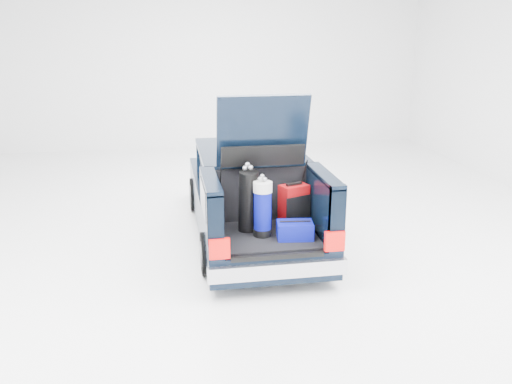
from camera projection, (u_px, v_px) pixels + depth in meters
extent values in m
plane|color=white|center=(251.00, 235.00, 9.04)|extent=(14.00, 14.00, 0.00)
cube|color=black|center=(245.00, 195.00, 9.50)|extent=(1.75, 3.00, 0.70)
cube|color=black|center=(234.00, 177.00, 11.01)|extent=(1.70, 0.30, 0.50)
cube|color=#A8A8AF|center=(233.00, 178.00, 11.16)|extent=(1.72, 0.10, 0.22)
cube|color=black|center=(249.00, 168.00, 8.85)|extent=(1.55, 1.95, 0.54)
cube|color=black|center=(249.00, 151.00, 8.76)|extent=(1.62, 2.05, 0.06)
cube|color=black|center=(268.00, 251.00, 7.52)|extent=(1.75, 1.30, 0.40)
cube|color=black|center=(268.00, 236.00, 7.47)|extent=(1.32, 1.18, 0.05)
cube|color=black|center=(211.00, 212.00, 7.21)|extent=(0.20, 1.30, 0.85)
cube|color=black|center=(323.00, 206.00, 7.46)|extent=(0.20, 1.30, 0.85)
cube|color=black|center=(211.00, 181.00, 7.08)|extent=(0.20, 1.30, 0.06)
cube|color=black|center=(325.00, 175.00, 7.33)|extent=(0.20, 1.30, 0.06)
cube|color=black|center=(260.00, 196.00, 7.92)|extent=(1.36, 0.08, 0.84)
cube|color=#A8A8AF|center=(278.00, 270.00, 6.87)|extent=(1.80, 0.12, 0.20)
cube|color=#BD0C08|center=(219.00, 249.00, 6.68)|extent=(0.26, 0.07, 0.26)
cube|color=#BD0C08|center=(335.00, 241.00, 6.91)|extent=(0.26, 0.07, 0.26)
cube|color=black|center=(278.00, 257.00, 6.85)|extent=(1.20, 0.06, 0.06)
cube|color=black|center=(263.00, 131.00, 7.47)|extent=(1.28, 0.33, 1.03)
cube|color=black|center=(262.00, 120.00, 7.47)|extent=(0.95, 0.17, 0.54)
cylinder|color=black|center=(196.00, 194.00, 10.18)|extent=(0.20, 0.62, 0.62)
cylinder|color=slate|center=(196.00, 194.00, 10.18)|extent=(0.23, 0.36, 0.36)
cylinder|color=black|center=(281.00, 190.00, 10.44)|extent=(0.20, 0.62, 0.62)
cylinder|color=slate|center=(281.00, 190.00, 10.44)|extent=(0.23, 0.36, 0.36)
cylinder|color=black|center=(208.00, 254.00, 7.54)|extent=(0.20, 0.62, 0.62)
cylinder|color=slate|center=(208.00, 254.00, 7.54)|extent=(0.23, 0.36, 0.36)
cylinder|color=black|center=(322.00, 246.00, 7.81)|extent=(0.20, 0.62, 0.62)
cylinder|color=slate|center=(322.00, 246.00, 7.81)|extent=(0.23, 0.36, 0.36)
cube|color=#760306|center=(294.00, 206.00, 7.70)|extent=(0.45, 0.37, 0.61)
cube|color=black|center=(294.00, 184.00, 7.60)|extent=(0.25, 0.14, 0.03)
cube|color=black|center=(295.00, 212.00, 7.61)|extent=(0.38, 0.17, 0.46)
cylinder|color=black|center=(248.00, 201.00, 7.47)|extent=(0.36, 0.39, 0.87)
cube|color=white|center=(247.00, 197.00, 7.57)|extent=(0.10, 0.05, 0.31)
sphere|color=#99999E|center=(245.00, 168.00, 7.35)|extent=(0.07, 0.07, 0.07)
sphere|color=#99999E|center=(251.00, 167.00, 7.31)|extent=(0.07, 0.07, 0.07)
cylinder|color=black|center=(263.00, 232.00, 7.41)|extent=(0.29, 0.29, 0.10)
cylinder|color=#050980|center=(263.00, 210.00, 7.32)|extent=(0.27, 0.27, 0.54)
cylinder|color=white|center=(263.00, 187.00, 7.22)|extent=(0.29, 0.29, 0.14)
sphere|color=#99999E|center=(265.00, 179.00, 7.22)|extent=(0.06, 0.06, 0.06)
sphere|color=#99999E|center=(262.00, 176.00, 7.22)|extent=(0.06, 0.06, 0.06)
cube|color=#050980|center=(295.00, 230.00, 7.30)|extent=(0.51, 0.37, 0.23)
cylinder|color=black|center=(295.00, 221.00, 7.26)|extent=(0.42, 0.07, 0.02)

